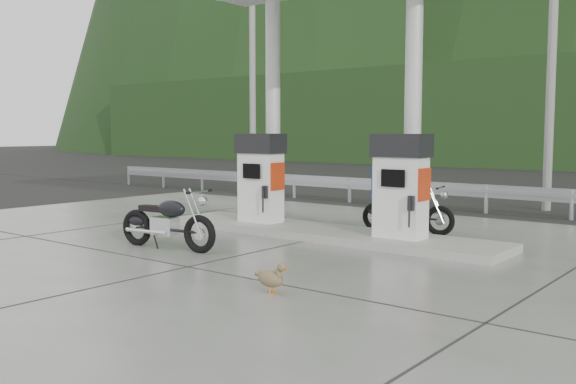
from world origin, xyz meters
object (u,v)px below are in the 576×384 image
Objects in this scene: gas_pump_left at (261,178)px; motorcycle_left at (407,212)px; duck at (270,279)px; motorcycle_right at (167,223)px; gas_pump_right at (401,186)px.

motorcycle_left is at bearing 27.82° from gas_pump_left.
motorcycle_left reaches higher than duck.
gas_pump_left reaches higher than motorcycle_right.
motorcycle_left is 0.91× the size of motorcycle_right.
motorcycle_right is (-2.38, -4.08, 0.04)m from motorcycle_left.
gas_pump_left is at bearing 87.97° from motorcycle_right.
motorcycle_left is at bearing 103.99° from duck.
gas_pump_right is at bearing 0.00° from gas_pump_left.
gas_pump_left and gas_pump_right have the same top height.
motorcycle_right is 3.53m from duck.
motorcycle_left is 3.64× the size of duck.
gas_pump_right is 0.95× the size of motorcycle_right.
duck is at bearing -27.22° from motorcycle_right.
gas_pump_right is 4.03m from duck.
gas_pump_left is 0.95× the size of motorcycle_right.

